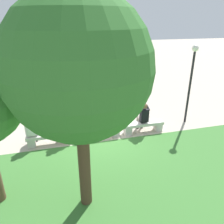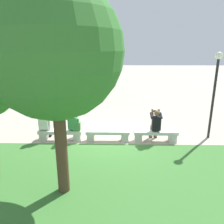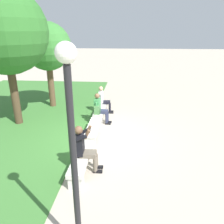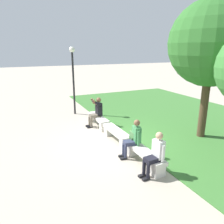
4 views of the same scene
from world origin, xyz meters
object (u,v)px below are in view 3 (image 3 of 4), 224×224
(tree_behind_wall, at_px, (4,32))
(lamp_post, at_px, (72,130))
(backpack, at_px, (97,110))
(person_companion, at_px, (103,99))
(bench_main, at_px, (82,161))
(person_photographer, at_px, (84,146))
(bench_mid, at_px, (100,111))
(tree_left_background, at_px, (47,47))
(person_distant, at_px, (100,108))
(bench_near, at_px, (93,130))

(tree_behind_wall, distance_m, lamp_post, 6.57)
(backpack, bearing_deg, person_companion, -4.04)
(bench_main, xyz_separation_m, tree_behind_wall, (2.95, 3.27, 3.28))
(person_photographer, bearing_deg, bench_mid, 1.16)
(person_companion, xyz_separation_m, tree_behind_wall, (-1.53, 3.34, 2.90))
(person_companion, bearing_deg, tree_behind_wall, 114.64)
(tree_behind_wall, xyz_separation_m, lamp_post, (-5.26, -3.72, -1.25))
(lamp_post, bearing_deg, tree_left_background, 22.10)
(bench_main, relative_size, lamp_post, 0.50)
(person_distant, height_order, tree_behind_wall, tree_behind_wall)
(bench_main, height_order, person_photographer, person_photographer)
(bench_near, bearing_deg, backpack, 1.25)
(bench_mid, relative_size, backpack, 4.08)
(person_distant, distance_m, tree_left_background, 3.95)
(person_distant, bearing_deg, bench_near, 177.24)
(person_photographer, height_order, backpack, person_photographer)
(person_distant, distance_m, tree_behind_wall, 4.43)
(person_photographer, bearing_deg, person_distant, 0.21)
(tree_left_background, bearing_deg, backpack, -128.33)
(tree_left_background, bearing_deg, person_photographer, -152.72)
(tree_left_background, distance_m, lamp_post, 8.12)
(person_distant, bearing_deg, person_photographer, -179.79)
(tree_behind_wall, height_order, lamp_post, tree_behind_wall)
(bench_mid, height_order, person_companion, person_companion)
(person_companion, bearing_deg, bench_near, 178.51)
(bench_main, distance_m, tree_behind_wall, 5.49)
(person_distant, bearing_deg, person_companion, -0.03)
(person_companion, height_order, tree_left_background, tree_left_background)
(bench_mid, relative_size, person_photographer, 1.32)
(bench_near, relative_size, backpack, 4.08)
(bench_near, bearing_deg, person_companion, -1.49)
(backpack, height_order, tree_left_background, tree_left_background)
(bench_main, xyz_separation_m, tree_left_background, (5.19, 2.60, 2.59))
(person_distant, distance_m, backpack, 0.17)
(bench_near, distance_m, bench_mid, 1.93)
(person_photographer, bearing_deg, tree_left_background, 27.28)
(bench_near, xyz_separation_m, person_companion, (2.55, -0.07, 0.38))
(bench_near, distance_m, lamp_post, 4.73)
(person_photographer, bearing_deg, lamp_post, -170.87)
(person_photographer, height_order, tree_behind_wall, tree_behind_wall)
(person_companion, bearing_deg, bench_mid, 173.91)
(bench_mid, height_order, tree_behind_wall, tree_behind_wall)
(bench_mid, bearing_deg, bench_near, 180.00)
(bench_mid, bearing_deg, backpack, 177.79)
(bench_main, relative_size, person_photographer, 1.32)
(person_companion, relative_size, tree_behind_wall, 0.25)
(bench_mid, xyz_separation_m, tree_left_background, (1.33, 2.60, 2.59))
(person_distant, bearing_deg, tree_left_background, 54.45)
(bench_mid, relative_size, tree_left_background, 0.43)
(bench_near, height_order, person_companion, person_companion)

